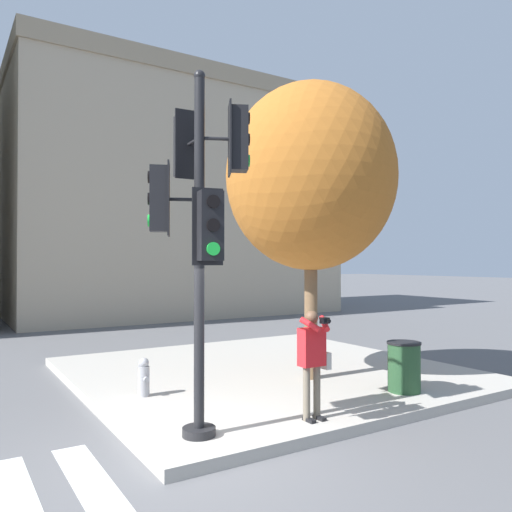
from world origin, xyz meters
The scene contains 8 objects.
ground_plane centered at (0.00, 0.00, 0.00)m, with size 160.00×160.00×0.00m, color #5B5B5E.
sidewalk_corner centered at (3.50, 3.50, 0.09)m, with size 8.00×8.00×0.18m.
traffic_signal_pole centered at (0.32, 0.31, 3.35)m, with size 1.35×1.42×5.10m.
person_photographer centered at (2.12, 0.04, 1.17)m, with size 0.58×0.54×1.67m.
street_tree centered at (3.79, 2.20, 4.36)m, with size 3.54×3.54×6.14m.
fire_hydrant centered at (0.38, 2.72, 0.52)m, with size 0.21×0.27×0.69m.
trash_bin centered at (4.61, 0.45, 0.64)m, with size 0.63×0.63×0.93m.
building_right centered at (7.40, 18.27, 5.87)m, with size 15.85×8.55×11.72m.
Camera 1 is at (-2.68, -5.99, 2.58)m, focal length 35.00 mm.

